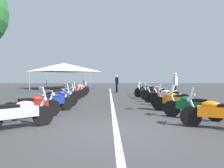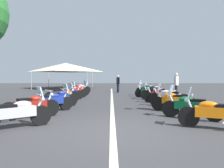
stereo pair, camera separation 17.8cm
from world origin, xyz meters
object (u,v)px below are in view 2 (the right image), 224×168
at_px(motorcycle_right_row_3, 169,97).
at_px(motorcycle_right_row_6, 149,92).
at_px(motorcycle_left_row_5, 68,93).
at_px(event_tent, 65,67).
at_px(motorcycle_left_row_0, 17,113).
at_px(motorcycle_left_row_2, 50,101).
at_px(motorcycle_left_row_4, 63,95).
at_px(motorcycle_right_row_7, 148,90).
at_px(motorcycle_right_row_5, 157,93).
at_px(bystander_0, 176,83).
at_px(motorcycle_left_row_3, 59,98).
at_px(bystander_2, 118,82).
at_px(motorcycle_left_row_1, 32,106).
at_px(motorcycle_right_row_2, 174,101).
at_px(motorcycle_left_row_7, 77,90).
at_px(motorcycle_right_row_4, 161,95).
at_px(motorcycle_right_row_1, 190,106).
at_px(motorcycle_left_row_8, 79,89).
at_px(motorcycle_left_row_6, 73,92).
at_px(motorcycle_right_row_0, 214,113).

distance_m(motorcycle_right_row_3, motorcycle_right_row_6, 4.20).
height_order(motorcycle_left_row_5, event_tent, event_tent).
xyz_separation_m(motorcycle_left_row_0, motorcycle_left_row_2, (2.77, -0.13, -0.00)).
height_order(motorcycle_left_row_4, motorcycle_right_row_7, motorcycle_left_row_4).
distance_m(motorcycle_right_row_5, motorcycle_right_row_6, 1.35).
relative_size(motorcycle_left_row_4, bystander_0, 1.01).
xyz_separation_m(motorcycle_left_row_3, bystander_2, (9.05, -3.23, 0.50)).
height_order(motorcycle_left_row_1, motorcycle_right_row_6, motorcycle_left_row_1).
bearing_deg(motorcycle_left_row_5, motorcycle_left_row_4, -123.85).
height_order(motorcycle_left_row_0, motorcycle_right_row_6, motorcycle_left_row_0).
bearing_deg(motorcycle_left_row_0, motorcycle_left_row_3, 50.80).
xyz_separation_m(motorcycle_left_row_4, motorcycle_right_row_2, (-2.78, -5.46, -0.02)).
relative_size(motorcycle_left_row_7, bystander_0, 1.06).
relative_size(motorcycle_right_row_5, bystander_0, 1.17).
height_order(motorcycle_left_row_5, bystander_0, bystander_0).
xyz_separation_m(motorcycle_left_row_2, motorcycle_right_row_5, (4.30, -5.51, 0.01)).
height_order(motorcycle_left_row_1, motorcycle_right_row_4, motorcycle_left_row_1).
bearing_deg(motorcycle_left_row_5, motorcycle_left_row_1, -125.18).
bearing_deg(motorcycle_left_row_3, motorcycle_right_row_1, -62.59).
bearing_deg(motorcycle_left_row_3, motorcycle_right_row_5, -6.62).
bearing_deg(bystander_0, motorcycle_right_row_7, 170.00).
bearing_deg(motorcycle_right_row_6, motorcycle_right_row_7, -69.73).
bearing_deg(motorcycle_left_row_5, motorcycle_left_row_8, 56.06).
bearing_deg(motorcycle_right_row_6, motorcycle_right_row_4, 119.17).
xyz_separation_m(motorcycle_right_row_1, motorcycle_right_row_6, (7.11, 0.11, -0.01)).
xyz_separation_m(motorcycle_left_row_7, motorcycle_right_row_7, (0.08, -5.52, -0.01)).
xyz_separation_m(motorcycle_right_row_5, event_tent, (12.54, 8.67, 2.18)).
height_order(motorcycle_left_row_7, motorcycle_right_row_4, motorcycle_left_row_7).
height_order(motorcycle_left_row_3, bystander_0, bystander_0).
xyz_separation_m(motorcycle_left_row_1, bystander_2, (11.72, -3.53, 0.50)).
distance_m(motorcycle_left_row_3, bystander_2, 9.62).
xyz_separation_m(motorcycle_right_row_4, event_tent, (14.00, 8.56, 2.20)).
xyz_separation_m(motorcycle_right_row_4, motorcycle_right_row_6, (2.79, 0.12, 0.00)).
relative_size(motorcycle_left_row_2, motorcycle_left_row_3, 1.00).
height_order(motorcycle_left_row_0, motorcycle_right_row_4, motorcycle_left_row_0).
relative_size(motorcycle_left_row_6, motorcycle_right_row_1, 1.05).
bearing_deg(motorcycle_left_row_0, motorcycle_right_row_5, 14.24).
distance_m(motorcycle_left_row_3, motorcycle_right_row_0, 6.95).
distance_m(motorcycle_left_row_2, bystander_2, 10.92).
xyz_separation_m(motorcycle_left_row_4, motorcycle_right_row_0, (-5.71, -5.71, -0.02)).
distance_m(motorcycle_left_row_1, motorcycle_left_row_2, 1.34).
xyz_separation_m(motorcycle_left_row_0, motorcycle_right_row_0, (-0.07, -5.68, 0.00)).
relative_size(motorcycle_right_row_4, motorcycle_right_row_7, 1.01).
relative_size(motorcycle_right_row_7, bystander_2, 1.12).
bearing_deg(motorcycle_right_row_1, motorcycle_right_row_2, -52.78).
bearing_deg(motorcycle_left_row_2, motorcycle_right_row_7, 12.09).
relative_size(motorcycle_left_row_8, motorcycle_right_row_1, 1.06).
distance_m(motorcycle_right_row_3, motorcycle_right_row_5, 2.87).
bearing_deg(motorcycle_left_row_1, motorcycle_left_row_4, 51.98).
xyz_separation_m(motorcycle_left_row_2, motorcycle_left_row_5, (4.35, 0.17, -0.01)).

